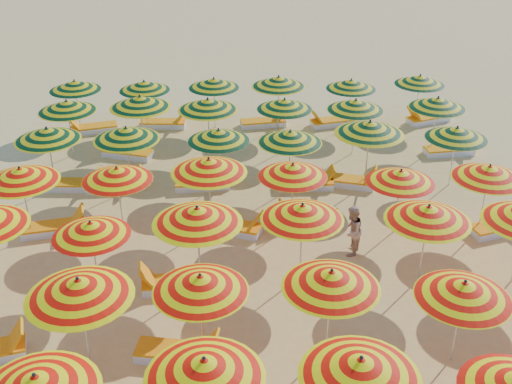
# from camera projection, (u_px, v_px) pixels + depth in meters

# --- Properties ---
(ground) EXTENTS (120.00, 120.00, 0.00)m
(ground) POSITION_uv_depth(u_px,v_px,m) (257.00, 255.00, 16.74)
(ground) COLOR #EDC769
(ground) RESTS_ON ground
(umbrella_8) EXTENTS (2.58, 2.58, 2.16)m
(umbrella_8) POSITION_uv_depth(u_px,v_px,m) (204.00, 369.00, 10.44)
(umbrella_8) COLOR silver
(umbrella_8) RESTS_ON ground
(umbrella_9) EXTENTS (2.10, 2.10, 2.17)m
(umbrella_9) POSITION_uv_depth(u_px,v_px,m) (360.00, 368.00, 10.43)
(umbrella_9) COLOR silver
(umbrella_9) RESTS_ON ground
(umbrella_13) EXTENTS (2.64, 2.64, 2.23)m
(umbrella_13) POSITION_uv_depth(u_px,v_px,m) (79.00, 288.00, 12.23)
(umbrella_13) COLOR silver
(umbrella_13) RESTS_ON ground
(umbrella_14) EXTENTS (2.18, 2.18, 2.06)m
(umbrella_14) POSITION_uv_depth(u_px,v_px,m) (200.00, 284.00, 12.61)
(umbrella_14) COLOR silver
(umbrella_14) RESTS_ON ground
(umbrella_15) EXTENTS (2.39, 2.39, 2.11)m
(umbrella_15) POSITION_uv_depth(u_px,v_px,m) (331.00, 279.00, 12.65)
(umbrella_15) COLOR silver
(umbrella_15) RESTS_ON ground
(umbrella_16) EXTENTS (2.32, 2.32, 2.03)m
(umbrella_16) POSITION_uv_depth(u_px,v_px,m) (464.00, 290.00, 12.47)
(umbrella_16) COLOR silver
(umbrella_16) RESTS_ON ground
(umbrella_19) EXTENTS (1.91, 1.91, 1.91)m
(umbrella_19) POSITION_uv_depth(u_px,v_px,m) (91.00, 229.00, 14.67)
(umbrella_19) COLOR silver
(umbrella_19) RESTS_ON ground
(umbrella_20) EXTENTS (2.50, 2.50, 2.23)m
(umbrella_20) POSITION_uv_depth(u_px,v_px,m) (197.00, 215.00, 14.65)
(umbrella_20) COLOR silver
(umbrella_20) RESTS_ON ground
(umbrella_21) EXTENTS (2.20, 2.20, 2.11)m
(umbrella_21) POSITION_uv_depth(u_px,v_px,m) (302.00, 212.00, 15.00)
(umbrella_21) COLOR silver
(umbrella_21) RESTS_ON ground
(umbrella_22) EXTENTS (2.21, 2.21, 2.15)m
(umbrella_22) POSITION_uv_depth(u_px,v_px,m) (428.00, 213.00, 14.88)
(umbrella_22) COLOR silver
(umbrella_22) RESTS_ON ground
(umbrella_24) EXTENTS (2.44, 2.44, 2.12)m
(umbrella_24) POSITION_uv_depth(u_px,v_px,m) (20.00, 175.00, 16.68)
(umbrella_24) COLOR silver
(umbrella_24) RESTS_ON ground
(umbrella_25) EXTENTS (2.50, 2.50, 2.00)m
(umbrella_25) POSITION_uv_depth(u_px,v_px,m) (117.00, 174.00, 16.97)
(umbrella_25) COLOR silver
(umbrella_25) RESTS_ON ground
(umbrella_26) EXTENTS (2.54, 2.54, 2.18)m
(umbrella_26) POSITION_uv_depth(u_px,v_px,m) (209.00, 166.00, 17.04)
(umbrella_26) COLOR silver
(umbrella_26) RESTS_ON ground
(umbrella_27) EXTENTS (2.02, 2.02, 2.00)m
(umbrella_27) POSITION_uv_depth(u_px,v_px,m) (293.00, 170.00, 17.17)
(umbrella_27) COLOR silver
(umbrella_27) RESTS_ON ground
(umbrella_28) EXTENTS (1.90, 1.90, 1.94)m
(umbrella_28) POSITION_uv_depth(u_px,v_px,m) (401.00, 176.00, 16.96)
(umbrella_28) COLOR silver
(umbrella_28) RESTS_ON ground
(umbrella_29) EXTENTS (2.17, 2.17, 2.06)m
(umbrella_29) POSITION_uv_depth(u_px,v_px,m) (489.00, 172.00, 16.94)
(umbrella_29) COLOR silver
(umbrella_29) RESTS_ON ground
(umbrella_30) EXTENTS (2.50, 2.50, 2.10)m
(umbrella_30) POSITION_uv_depth(u_px,v_px,m) (47.00, 134.00, 19.12)
(umbrella_30) COLOR silver
(umbrella_30) RESTS_ON ground
(umbrella_31) EXTENTS (2.55, 2.55, 2.12)m
(umbrella_31) POSITION_uv_depth(u_px,v_px,m) (126.00, 134.00, 19.09)
(umbrella_31) COLOR silver
(umbrella_31) RESTS_ON ground
(umbrella_32) EXTENTS (2.33, 2.33, 1.99)m
(umbrella_32) POSITION_uv_depth(u_px,v_px,m) (219.00, 135.00, 19.28)
(umbrella_32) COLOR silver
(umbrella_32) RESTS_ON ground
(umbrella_33) EXTENTS (2.02, 2.02, 2.04)m
(umbrella_33) POSITION_uv_depth(u_px,v_px,m) (290.00, 137.00, 19.04)
(umbrella_33) COLOR silver
(umbrella_33) RESTS_ON ground
(umbrella_34) EXTENTS (2.80, 2.80, 2.24)m
(umbrella_34) POSITION_uv_depth(u_px,v_px,m) (370.00, 128.00, 19.23)
(umbrella_34) COLOR silver
(umbrella_34) RESTS_ON ground
(umbrella_35) EXTENTS (2.23, 2.23, 2.01)m
(umbrella_35) POSITION_uv_depth(u_px,v_px,m) (457.00, 133.00, 19.39)
(umbrella_35) COLOR silver
(umbrella_35) RESTS_ON ground
(umbrella_36) EXTENTS (2.33, 2.33, 2.05)m
(umbrella_36) POSITION_uv_depth(u_px,v_px,m) (67.00, 106.00, 21.31)
(umbrella_36) COLOR silver
(umbrella_36) RESTS_ON ground
(umbrella_37) EXTENTS (2.73, 2.73, 2.18)m
(umbrella_37) POSITION_uv_depth(u_px,v_px,m) (140.00, 102.00, 21.32)
(umbrella_37) COLOR silver
(umbrella_37) RESTS_ON ground
(umbrella_38) EXTENTS (2.24, 2.24, 2.14)m
(umbrella_38) POSITION_uv_depth(u_px,v_px,m) (208.00, 105.00, 21.22)
(umbrella_38) COLOR silver
(umbrella_38) RESTS_ON ground
(umbrella_39) EXTENTS (2.19, 2.19, 1.99)m
(umbrella_39) POSITION_uv_depth(u_px,v_px,m) (284.00, 104.00, 21.61)
(umbrella_39) COLOR silver
(umbrella_39) RESTS_ON ground
(umbrella_40) EXTENTS (2.52, 2.52, 2.03)m
(umbrella_40) POSITION_uv_depth(u_px,v_px,m) (356.00, 105.00, 21.45)
(umbrella_40) COLOR silver
(umbrella_40) RESTS_ON ground
(umbrella_41) EXTENTS (2.43, 2.43, 2.04)m
(umbrella_41) POSITION_uv_depth(u_px,v_px,m) (438.00, 103.00, 21.60)
(umbrella_41) COLOR silver
(umbrella_41) RESTS_ON ground
(umbrella_42) EXTENTS (1.98, 1.98, 1.97)m
(umbrella_42) POSITION_uv_depth(u_px,v_px,m) (75.00, 85.00, 23.37)
(umbrella_42) COLOR silver
(umbrella_42) RESTS_ON ground
(umbrella_43) EXTENTS (2.37, 2.37, 1.95)m
(umbrella_43) POSITION_uv_depth(u_px,v_px,m) (144.00, 86.00, 23.38)
(umbrella_43) COLOR silver
(umbrella_43) RESTS_ON ground
(umbrella_44) EXTENTS (2.24, 2.24, 1.99)m
(umbrella_44) POSITION_uv_depth(u_px,v_px,m) (214.00, 83.00, 23.56)
(umbrella_44) COLOR silver
(umbrella_44) RESTS_ON ground
(umbrella_45) EXTENTS (2.27, 2.27, 2.10)m
(umbrella_45) POSITION_uv_depth(u_px,v_px,m) (279.00, 82.00, 23.41)
(umbrella_45) COLOR silver
(umbrella_45) RESTS_ON ground
(umbrella_46) EXTENTS (1.87, 1.87, 1.94)m
(umbrella_46) POSITION_uv_depth(u_px,v_px,m) (351.00, 84.00, 23.56)
(umbrella_46) COLOR silver
(umbrella_46) RESTS_ON ground
(umbrella_47) EXTENTS (2.29, 2.29, 1.97)m
(umbrella_47) POSITION_uv_depth(u_px,v_px,m) (420.00, 80.00, 23.93)
(umbrella_47) COLOR silver
(umbrella_47) RESTS_ON ground
(lounger_6) EXTENTS (1.80, 0.86, 0.69)m
(lounger_6) POSITION_uv_depth(u_px,v_px,m) (179.00, 353.00, 13.28)
(lounger_6) COLOR white
(lounger_6) RESTS_ON ground
(lounger_8) EXTENTS (1.79, 0.80, 0.69)m
(lounger_8) POSITION_uv_depth(u_px,v_px,m) (175.00, 283.00, 15.41)
(lounger_8) COLOR white
(lounger_8) RESTS_ON ground
(lounger_9) EXTENTS (1.82, 0.94, 0.69)m
(lounger_9) POSITION_uv_depth(u_px,v_px,m) (55.00, 227.00, 17.66)
(lounger_9) COLOR white
(lounger_9) RESTS_ON ground
(lounger_10) EXTENTS (1.83, 1.14, 0.69)m
(lounger_10) POSITION_uv_depth(u_px,v_px,m) (232.00, 227.00, 17.68)
(lounger_10) COLOR white
(lounger_10) RESTS_ON ground
(lounger_11) EXTENTS (1.77, 0.70, 0.69)m
(lounger_11) POSITION_uv_depth(u_px,v_px,m) (308.00, 218.00, 18.11)
(lounger_11) COLOR white
(lounger_11) RESTS_ON ground
(lounger_12) EXTENTS (1.83, 1.07, 0.69)m
(lounger_12) POSITION_uv_depth(u_px,v_px,m) (501.00, 227.00, 17.68)
(lounger_12) COLOR white
(lounger_12) RESTS_ON ground
(lounger_13) EXTENTS (1.76, 0.65, 0.69)m
(lounger_13) POSITION_uv_depth(u_px,v_px,m) (75.00, 185.00, 19.91)
(lounger_13) COLOR white
(lounger_13) RESTS_ON ground
(lounger_14) EXTENTS (1.78, 0.74, 0.69)m
(lounger_14) POSITION_uv_depth(u_px,v_px,m) (115.00, 185.00, 19.91)
(lounger_14) COLOR white
(lounger_14) RESTS_ON ground
(lounger_15) EXTENTS (1.78, 0.75, 0.69)m
(lounger_15) POSITION_uv_depth(u_px,v_px,m) (204.00, 183.00, 19.97)
(lounger_15) COLOR white
(lounger_15) RESTS_ON ground
(lounger_16) EXTENTS (1.74, 0.59, 0.69)m
(lounger_16) POSITION_uv_depth(u_px,v_px,m) (308.00, 183.00, 19.99)
(lounger_16) COLOR white
(lounger_16) RESTS_ON ground
(lounger_17) EXTENTS (1.83, 1.04, 0.69)m
(lounger_17) POSITION_uv_depth(u_px,v_px,m) (349.00, 181.00, 20.12)
(lounger_17) COLOR white
(lounger_17) RESTS_ON ground
(lounger_18) EXTENTS (1.83, 1.06, 0.69)m
(lounger_18) POSITION_uv_depth(u_px,v_px,m) (126.00, 153.00, 22.00)
(lounger_18) COLOR white
(lounger_18) RESTS_ON ground
(lounger_19) EXTENTS (1.79, 0.78, 0.69)m
(lounger_19) POSITION_uv_depth(u_px,v_px,m) (450.00, 150.00, 22.19)
(lounger_19) COLOR white
(lounger_19) RESTS_ON ground
(lounger_20) EXTENTS (1.82, 1.02, 0.69)m
(lounger_20) POSITION_uv_depth(u_px,v_px,m) (93.00, 128.00, 23.91)
(lounger_20) COLOR white
(lounger_20) RESTS_ON ground
(lounger_21) EXTENTS (1.76, 0.67, 0.69)m
(lounger_21) POSITION_uv_depth(u_px,v_px,m) (164.00, 123.00, 24.34)
(lounger_21) COLOR white
(lounger_21) RESTS_ON ground
(lounger_22) EXTENTS (1.80, 0.84, 0.69)m
(lounger_22) POSITION_uv_depth(u_px,v_px,m) (264.00, 122.00, 24.42)
(lounger_22) COLOR white
(lounger_22) RESTS_ON ground
(lounger_23) EXTENTS (1.82, 1.00, 0.69)m
(lounger_23) POSITION_uv_depth(u_px,v_px,m) (332.00, 122.00, 24.48)
(lounger_23) COLOR white
(lounger_23) RESTS_ON ground
(lounger_24) EXTENTS (1.82, 1.17, 0.69)m
(lounger_24) POSITION_uv_depth(u_px,v_px,m) (427.00, 119.00, 24.76)
(lounger_24) COLOR white
(lounger_24) RESTS_ON ground
(beachgoer_b) EXTENTS (0.75, 0.82, 1.38)m
(beachgoer_b) POSITION_uv_depth(u_px,v_px,m) (352.00, 231.00, 16.48)
(beachgoer_b) COLOR tan
(beachgoer_b) RESTS_ON ground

